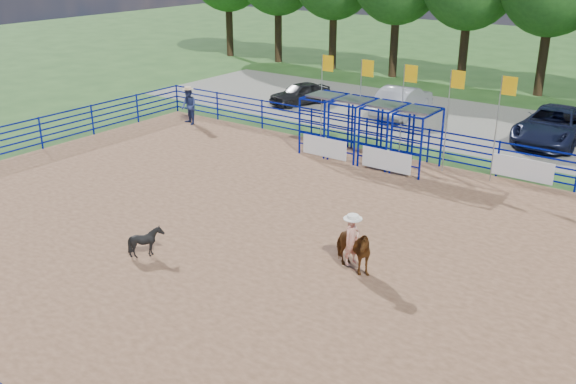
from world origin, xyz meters
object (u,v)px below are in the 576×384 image
at_px(car_b, 402,101).
at_px(car_c, 554,125).
at_px(horse_and_rider, 352,244).
at_px(spectator_cowboy, 189,106).
at_px(car_a, 300,93).
at_px(calf, 146,242).

distance_m(car_b, car_c, 8.00).
relative_size(horse_and_rider, spectator_cowboy, 1.27).
height_order(spectator_cowboy, car_a, spectator_cowboy).
relative_size(calf, car_c, 0.16).
bearing_deg(car_b, car_c, 173.44).
relative_size(horse_and_rider, calf, 2.58).
xyz_separation_m(horse_and_rider, spectator_cowboy, (-14.92, 8.73, 0.12)).
xyz_separation_m(car_b, car_c, (7.99, -0.31, -0.00)).
relative_size(calf, car_b, 0.19).
bearing_deg(car_b, horse_and_rider, 107.89).
bearing_deg(car_a, spectator_cowboy, -87.26).
distance_m(spectator_cowboy, car_c, 17.82).
xyz_separation_m(spectator_cowboy, car_a, (2.06, 7.00, -0.34)).
bearing_deg(car_b, spectator_cowboy, 40.82).
xyz_separation_m(horse_and_rider, car_b, (-6.88, 16.82, -0.04)).
bearing_deg(horse_and_rider, car_b, 112.24).
relative_size(spectator_cowboy, car_c, 0.33).
bearing_deg(calf, car_c, -27.72).
xyz_separation_m(calf, car_c, (6.53, 19.34, 0.33)).
bearing_deg(car_b, car_a, 6.00).
bearing_deg(spectator_cowboy, horse_and_rider, -30.33).
bearing_deg(spectator_cowboy, calf, -50.56).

